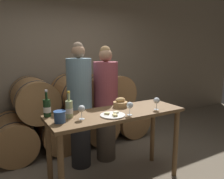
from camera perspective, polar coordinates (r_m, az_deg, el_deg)
The scene contains 13 objects.
stone_wall_back at distance 4.32m, azimuth -12.56°, elevation 9.26°, with size 10.00×0.12×3.20m.
barrel_stack at distance 3.94m, azimuth -9.49°, elevation -5.95°, with size 2.72×0.88×1.23m.
tasting_table at distance 2.66m, azimuth 1.26°, elevation -8.93°, with size 1.65×0.58×0.94m.
person_left at distance 3.08m, azimuth -8.43°, elevation -4.13°, with size 0.34×0.34×1.77m.
person_right at distance 3.26m, azimuth -1.63°, elevation -3.74°, with size 0.36×0.36×1.72m.
wine_bottle_red at distance 2.50m, azimuth -16.62°, elevation -4.61°, with size 0.08×0.08×0.30m.
wine_bottle_white at distance 2.41m, azimuth -11.12°, elevation -5.01°, with size 0.08×0.08×0.29m.
blue_crock at distance 2.28m, azimuth -13.51°, elevation -6.81°, with size 0.12×0.12×0.12m.
bread_basket at distance 2.81m, azimuth 2.20°, elevation -3.63°, with size 0.18×0.18×0.13m.
cheese_plate at distance 2.45m, azimuth 0.17°, elevation -6.68°, with size 0.28×0.28×0.04m.
wine_glass_far_left at distance 2.33m, azimuth -7.94°, elevation -5.09°, with size 0.08×0.08×0.15m.
wine_glass_left at distance 2.46m, azimuth 4.68°, elevation -4.20°, with size 0.08×0.08×0.15m.
wine_glass_center at distance 2.72m, azimuth 11.57°, elevation -2.93°, with size 0.08×0.08×0.15m.
Camera 1 is at (-1.30, -2.14, 1.67)m, focal length 35.00 mm.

